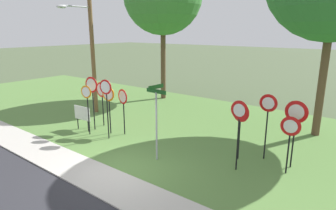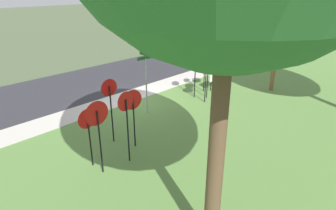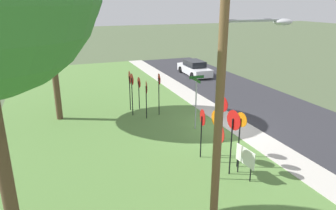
# 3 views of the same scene
# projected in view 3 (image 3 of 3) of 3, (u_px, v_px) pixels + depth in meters

# --- Properties ---
(ground_plane) EXTENTS (160.00, 160.00, 0.00)m
(ground_plane) POSITION_uv_depth(u_px,v_px,m) (225.00, 129.00, 17.36)
(ground_plane) COLOR #4C5B3D
(road_asphalt) EXTENTS (44.00, 6.40, 0.01)m
(road_asphalt) POSITION_uv_depth(u_px,v_px,m) (294.00, 118.00, 18.98)
(road_asphalt) COLOR #2D2D33
(road_asphalt) RESTS_ON ground_plane
(sidewalk_strip) EXTENTS (44.00, 1.60, 0.06)m
(sidewalk_strip) POSITION_uv_depth(u_px,v_px,m) (237.00, 126.00, 17.62)
(sidewalk_strip) COLOR #BCB7AD
(sidewalk_strip) RESTS_ON ground_plane
(grass_median) EXTENTS (44.00, 12.00, 0.04)m
(grass_median) POSITION_uv_depth(u_px,v_px,m) (118.00, 145.00, 15.32)
(grass_median) COLOR #567F3D
(grass_median) RESTS_ON ground_plane
(stop_sign_near_left) EXTENTS (0.68, 0.13, 2.81)m
(stop_sign_near_left) POSITION_uv_depth(u_px,v_px,m) (222.00, 114.00, 13.59)
(stop_sign_near_left) COLOR black
(stop_sign_near_left) RESTS_ON grass_median
(stop_sign_near_right) EXTENTS (0.79, 0.10, 2.36)m
(stop_sign_near_right) POSITION_uv_depth(u_px,v_px,m) (218.00, 139.00, 11.84)
(stop_sign_near_right) COLOR black
(stop_sign_near_right) RESTS_ON grass_median
(stop_sign_far_left) EXTENTS (0.74, 0.12, 2.39)m
(stop_sign_far_left) POSITION_uv_depth(u_px,v_px,m) (216.00, 125.00, 13.11)
(stop_sign_far_left) COLOR black
(stop_sign_far_left) RESTS_ON grass_median
(stop_sign_far_center) EXTENTS (0.61, 0.14, 2.44)m
(stop_sign_far_center) POSITION_uv_depth(u_px,v_px,m) (240.00, 129.00, 12.74)
(stop_sign_far_center) COLOR black
(stop_sign_far_center) RESTS_ON grass_median
(stop_sign_far_right) EXTENTS (0.71, 0.15, 2.26)m
(stop_sign_far_right) POSITION_uv_depth(u_px,v_px,m) (202.00, 123.00, 13.59)
(stop_sign_far_right) COLOR black
(stop_sign_far_right) RESTS_ON grass_median
(stop_sign_center_tall) EXTENTS (0.79, 0.13, 2.73)m
(stop_sign_center_tall) POSITION_uv_depth(u_px,v_px,m) (233.00, 128.00, 12.09)
(stop_sign_center_tall) COLOR black
(stop_sign_center_tall) RESTS_ON grass_median
(yield_sign_near_left) EXTENTS (0.82, 0.11, 2.56)m
(yield_sign_near_left) POSITION_uv_depth(u_px,v_px,m) (130.00, 81.00, 19.66)
(yield_sign_near_left) COLOR black
(yield_sign_near_left) RESTS_ON grass_median
(yield_sign_near_right) EXTENTS (0.68, 0.12, 2.61)m
(yield_sign_near_right) POSITION_uv_depth(u_px,v_px,m) (159.00, 84.00, 18.80)
(yield_sign_near_right) COLOR black
(yield_sign_near_right) RESTS_ON grass_median
(yield_sign_far_left) EXTENTS (0.68, 0.10, 2.63)m
(yield_sign_far_left) POSITION_uv_depth(u_px,v_px,m) (132.00, 85.00, 18.68)
(yield_sign_far_left) COLOR black
(yield_sign_far_left) RESTS_ON grass_median
(yield_sign_far_right) EXTENTS (0.76, 0.18, 2.32)m
(yield_sign_far_right) POSITION_uv_depth(u_px,v_px,m) (147.00, 91.00, 18.24)
(yield_sign_far_right) COLOR black
(yield_sign_far_right) RESTS_ON grass_median
(yield_sign_center) EXTENTS (0.69, 0.10, 2.12)m
(yield_sign_center) POSITION_uv_depth(u_px,v_px,m) (139.00, 86.00, 19.99)
(yield_sign_center) COLOR black
(yield_sign_center) RESTS_ON grass_median
(street_name_post) EXTENTS (0.96, 0.82, 2.99)m
(street_name_post) POSITION_uv_depth(u_px,v_px,m) (196.00, 98.00, 16.68)
(street_name_post) COLOR #9EA0A8
(street_name_post) RESTS_ON grass_median
(utility_pole) EXTENTS (2.10, 2.22, 8.63)m
(utility_pole) POSITION_uv_depth(u_px,v_px,m) (225.00, 81.00, 8.28)
(utility_pole) COLOR brown
(utility_pole) RESTS_ON grass_median
(notice_board) EXTENTS (1.10, 0.12, 1.25)m
(notice_board) POSITION_uv_depth(u_px,v_px,m) (245.00, 158.00, 12.26)
(notice_board) COLOR black
(notice_board) RESTS_ON grass_median
(parked_sedan_distant) EXTENTS (4.65, 1.96, 1.39)m
(parked_sedan_distant) POSITION_uv_depth(u_px,v_px,m) (194.00, 68.00, 29.91)
(parked_sedan_distant) COLOR silver
(parked_sedan_distant) RESTS_ON road_asphalt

